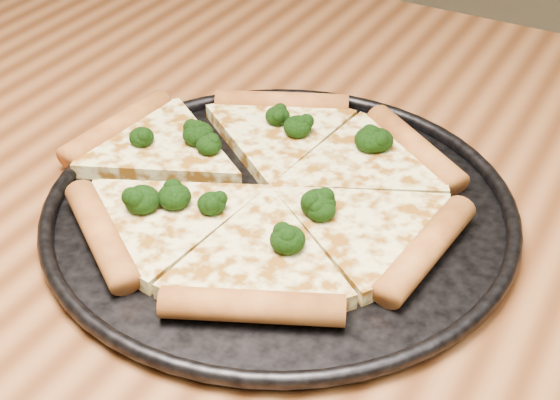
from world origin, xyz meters
The scene contains 4 objects.
dining_table centered at (0.00, 0.00, 0.66)m, with size 1.20×0.90×0.75m.
pizza_pan centered at (-0.06, -0.03, 0.76)m, with size 0.39×0.39×0.02m.
pizza centered at (-0.08, -0.02, 0.77)m, with size 0.35×0.34×0.03m.
broccoli_florets centered at (-0.09, -0.01, 0.78)m, with size 0.21×0.20×0.02m.
Camera 1 is at (0.21, -0.51, 1.16)m, focal length 52.99 mm.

